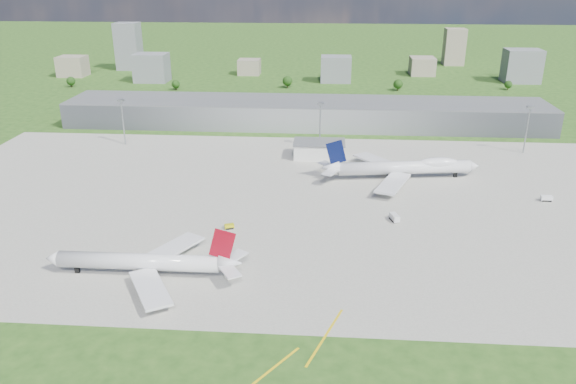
# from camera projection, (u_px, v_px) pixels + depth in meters

# --- Properties ---
(ground) EXTENTS (1400.00, 1400.00, 0.00)m
(ground) POSITION_uv_depth(u_px,v_px,m) (304.00, 131.00, 343.63)
(ground) COLOR #254A17
(ground) RESTS_ON ground
(apron) EXTENTS (360.00, 190.00, 0.08)m
(apron) POSITION_uv_depth(u_px,v_px,m) (316.00, 201.00, 241.18)
(apron) COLOR gray
(apron) RESTS_ON ground
(terminal) EXTENTS (300.00, 42.00, 15.00)m
(terminal) POSITION_uv_depth(u_px,v_px,m) (306.00, 113.00, 354.70)
(terminal) COLOR gray
(terminal) RESTS_ON ground
(ops_building) EXTENTS (26.00, 16.00, 8.00)m
(ops_building) POSITION_uv_depth(u_px,v_px,m) (319.00, 150.00, 295.21)
(ops_building) COLOR silver
(ops_building) RESTS_ON ground
(mast_west) EXTENTS (3.50, 2.00, 25.90)m
(mast_west) POSITION_uv_depth(u_px,v_px,m) (122.00, 114.00, 311.35)
(mast_west) COLOR gray
(mast_west) RESTS_ON ground
(mast_center) EXTENTS (3.50, 2.00, 25.90)m
(mast_center) POSITION_uv_depth(u_px,v_px,m) (320.00, 117.00, 303.96)
(mast_center) COLOR gray
(mast_center) RESTS_ON ground
(mast_east) EXTENTS (3.50, 2.00, 25.90)m
(mast_east) POSITION_uv_depth(u_px,v_px,m) (528.00, 121.00, 296.56)
(mast_east) COLOR gray
(mast_east) RESTS_ON ground
(airliner_red_twin) EXTENTS (64.74, 50.64, 17.82)m
(airliner_red_twin) POSITION_uv_depth(u_px,v_px,m) (146.00, 263.00, 181.49)
(airliner_red_twin) COLOR silver
(airliner_red_twin) RESTS_ON ground
(airliner_blue_quad) EXTENTS (75.61, 58.82, 19.77)m
(airliner_blue_quad) POSITION_uv_depth(u_px,v_px,m) (404.00, 168.00, 264.79)
(airliner_blue_quad) COLOR silver
(airliner_blue_quad) RESTS_ON ground
(tug_yellow) EXTENTS (4.11, 3.24, 1.79)m
(tug_yellow) POSITION_uv_depth(u_px,v_px,m) (229.00, 227.00, 215.48)
(tug_yellow) COLOR #C2BE0B
(tug_yellow) RESTS_ON ground
(van_white_near) EXTENTS (3.92, 5.98, 2.77)m
(van_white_near) POSITION_uv_depth(u_px,v_px,m) (394.00, 218.00, 221.84)
(van_white_near) COLOR silver
(van_white_near) RESTS_ON ground
(van_white_far) EXTENTS (4.72, 2.35, 2.44)m
(van_white_far) POSITION_uv_depth(u_px,v_px,m) (546.00, 199.00, 240.65)
(van_white_far) COLOR white
(van_white_far) RESTS_ON ground
(bldg_far_w) EXTENTS (24.00, 20.00, 18.00)m
(bldg_far_w) POSITION_uv_depth(u_px,v_px,m) (73.00, 66.00, 512.30)
(bldg_far_w) COLOR gray
(bldg_far_w) RESTS_ON ground
(bldg_w) EXTENTS (28.00, 22.00, 24.00)m
(bldg_w) POSITION_uv_depth(u_px,v_px,m) (152.00, 68.00, 487.30)
(bldg_w) COLOR slate
(bldg_w) RESTS_ON ground
(bldg_cw) EXTENTS (20.00, 18.00, 14.00)m
(bldg_cw) POSITION_uv_depth(u_px,v_px,m) (249.00, 67.00, 520.80)
(bldg_cw) COLOR gray
(bldg_cw) RESTS_ON ground
(bldg_c) EXTENTS (26.00, 20.00, 22.00)m
(bldg_c) POSITION_uv_depth(u_px,v_px,m) (336.00, 69.00, 486.17)
(bldg_c) COLOR slate
(bldg_c) RESTS_ON ground
(bldg_ce) EXTENTS (22.00, 24.00, 16.00)m
(bldg_ce) POSITION_uv_depth(u_px,v_px,m) (422.00, 66.00, 518.92)
(bldg_ce) COLOR gray
(bldg_ce) RESTS_ON ground
(bldg_e) EXTENTS (30.00, 22.00, 28.00)m
(bldg_e) POSITION_uv_depth(u_px,v_px,m) (522.00, 66.00, 483.55)
(bldg_e) COLOR slate
(bldg_e) RESTS_ON ground
(bldg_tall_w) EXTENTS (22.00, 20.00, 44.00)m
(bldg_tall_w) POSITION_uv_depth(u_px,v_px,m) (129.00, 46.00, 541.76)
(bldg_tall_w) COLOR slate
(bldg_tall_w) RESTS_ON ground
(bldg_tall_e) EXTENTS (20.00, 18.00, 36.00)m
(bldg_tall_e) POSITION_uv_depth(u_px,v_px,m) (454.00, 47.00, 567.99)
(bldg_tall_e) COLOR gray
(bldg_tall_e) RESTS_ON ground
(tree_far_w) EXTENTS (7.20, 7.20, 8.80)m
(tree_far_w) POSITION_uv_depth(u_px,v_px,m) (71.00, 81.00, 466.13)
(tree_far_w) COLOR #382314
(tree_far_w) RESTS_ON ground
(tree_w) EXTENTS (6.75, 6.75, 8.25)m
(tree_w) POSITION_uv_depth(u_px,v_px,m) (176.00, 84.00, 455.58)
(tree_w) COLOR #382314
(tree_w) RESTS_ON ground
(tree_c) EXTENTS (8.10, 8.10, 9.90)m
(tree_c) POSITION_uv_depth(u_px,v_px,m) (287.00, 81.00, 463.04)
(tree_c) COLOR #382314
(tree_c) RESTS_ON ground
(tree_e) EXTENTS (7.65, 7.65, 9.35)m
(tree_e) POSITION_uv_depth(u_px,v_px,m) (398.00, 84.00, 452.49)
(tree_e) COLOR #382314
(tree_e) RESTS_ON ground
(tree_far_e) EXTENTS (6.30, 6.30, 7.70)m
(tree_far_e) POSITION_uv_depth(u_px,v_px,m) (508.00, 84.00, 456.06)
(tree_far_e) COLOR #382314
(tree_far_e) RESTS_ON ground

